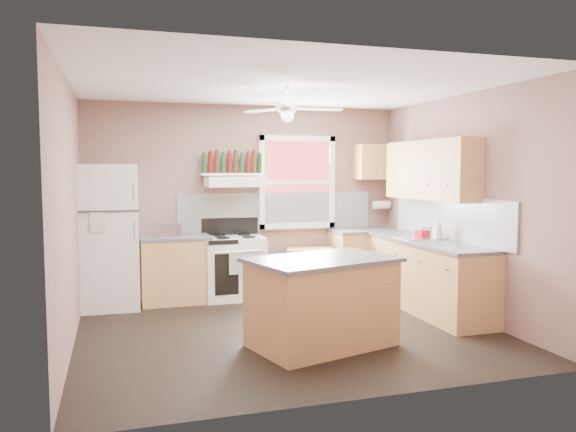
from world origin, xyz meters
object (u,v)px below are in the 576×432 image
object	(u,v)px
island	(322,304)
stove	(234,268)
refrigerator	(107,236)
toaster	(171,230)
cart	(310,271)

from	to	relation	value
island	stove	bearing A→B (deg)	84.46
refrigerator	island	distance (m)	3.15
toaster	island	distance (m)	2.64
toaster	stove	world-z (taller)	toaster
refrigerator	toaster	world-z (taller)	refrigerator
toaster	stove	size ratio (longest dim) A/B	0.33
stove	island	xyz separation A→B (m)	(0.42, -2.33, 0.00)
refrigerator	toaster	size ratio (longest dim) A/B	6.62
refrigerator	cart	world-z (taller)	refrigerator
refrigerator	stove	bearing A→B (deg)	2.67
stove	island	world-z (taller)	same
cart	stove	bearing A→B (deg)	-160.92
cart	refrigerator	bearing A→B (deg)	-160.60
refrigerator	cart	bearing A→B (deg)	2.46
cart	island	size ratio (longest dim) A/B	0.48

